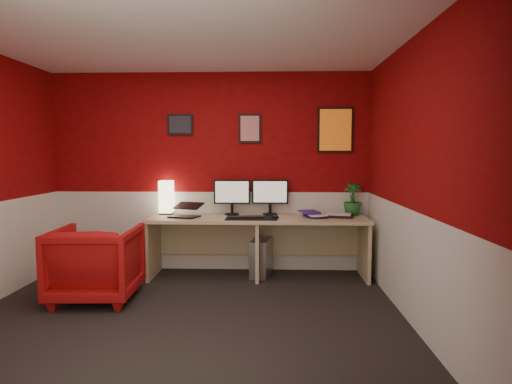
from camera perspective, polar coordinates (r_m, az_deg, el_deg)
name	(u,v)px	position (r m, az deg, el deg)	size (l,w,h in m)	color
ground	(184,321)	(4.08, -9.45, -16.39)	(4.00, 3.50, 0.01)	black
ceiling	(180,33)	(3.93, -10.02, 19.91)	(4.00, 3.50, 0.01)	white
wall_back	(210,172)	(5.53, -6.03, 2.59)	(4.00, 0.01, 2.50)	maroon
wall_front	(104,206)	(2.13, -19.36, -1.69)	(4.00, 0.01, 2.50)	maroon
wall_right	(415,182)	(3.92, 20.23, 1.27)	(0.01, 3.50, 2.50)	maroon
wainscot_back	(211,231)	(5.61, -5.96, -5.09)	(4.00, 0.01, 1.00)	silver
wainscot_front	(109,360)	(2.34, -18.74, -20.23)	(4.00, 0.01, 1.00)	silver
wainscot_right	(412,268)	(4.04, 19.83, -9.41)	(0.01, 3.50, 1.00)	silver
desk	(258,247)	(5.25, 0.25, -7.27)	(2.60, 0.65, 0.73)	tan
shoji_lamp	(166,198)	(5.54, -11.71, -0.81)	(0.16, 0.16, 0.40)	#FFE5B2
laptop	(184,208)	(5.22, -9.45, -2.12)	(0.33, 0.23, 0.22)	black
monitor_left	(232,191)	(5.36, -3.19, 0.07)	(0.45, 0.06, 0.58)	black
monitor_right	(270,191)	(5.37, 1.87, 0.08)	(0.45, 0.06, 0.58)	black
desk_mat	(251,218)	(5.10, -0.60, -3.44)	(0.60, 0.38, 0.01)	black
keyboard	(246,217)	(5.10, -1.38, -3.30)	(0.42, 0.14, 0.02)	black
mouse	(276,217)	(5.06, 2.58, -3.29)	(0.06, 0.10, 0.03)	black
book_bottom	(307,216)	(5.22, 6.68, -3.14)	(0.23, 0.30, 0.03)	#4422A0
book_middle	(307,215)	(5.16, 6.78, -2.96)	(0.21, 0.29, 0.02)	silver
book_top	(301,212)	(5.16, 5.92, -2.68)	(0.21, 0.28, 0.03)	#4422A0
zen_tray	(338,216)	(5.28, 10.74, -3.09)	(0.35, 0.25, 0.03)	black
potted_plant	(352,199)	(5.46, 12.58, -0.93)	(0.22, 0.22, 0.40)	#19591E
pc_tower	(261,257)	(5.35, 0.71, -8.58)	(0.20, 0.45, 0.45)	#99999E
armchair	(96,263)	(4.75, -20.26, -8.75)	(0.81, 0.83, 0.76)	red
art_left	(180,125)	(5.58, -9.94, 8.73)	(0.32, 0.02, 0.26)	black
art_center	(250,128)	(5.47, -0.81, 8.36)	(0.28, 0.02, 0.36)	red
art_right	(335,130)	(5.52, 10.40, 8.04)	(0.44, 0.02, 0.56)	orange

